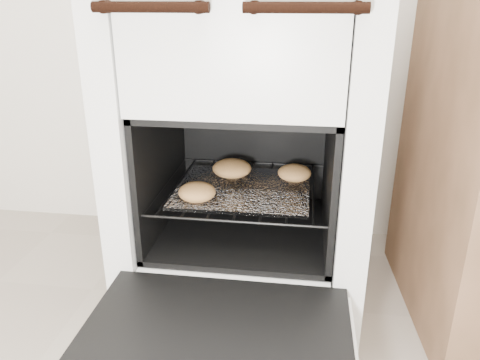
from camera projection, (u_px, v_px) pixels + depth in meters
The scene contains 5 objects.
stove at pixel (248, 143), 1.37m from camera, with size 0.65×0.73×1.00m.
oven_door at pixel (213, 347), 0.96m from camera, with size 0.59×0.46×0.04m.
oven_rack at pixel (244, 188), 1.34m from camera, with size 0.47×0.46×0.01m.
foil_sheet at pixel (243, 189), 1.32m from camera, with size 0.37×0.33×0.01m, color silver.
baked_rolls at pixel (240, 176), 1.33m from camera, with size 0.38×0.34×0.05m.
Camera 1 is at (-0.01, -0.16, 0.89)m, focal length 35.00 mm.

